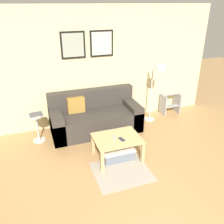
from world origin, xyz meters
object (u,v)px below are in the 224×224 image
(cell_phone, at_px, (122,139))
(step_stool, at_px, (170,103))
(storage_bin, at_px, (117,152))
(floor_lamp, at_px, (157,81))
(book_stack, at_px, (35,114))
(couch, at_px, (95,117))
(remote_control, at_px, (114,138))
(coffee_table, at_px, (117,141))
(side_table, at_px, (37,126))

(cell_phone, distance_m, step_stool, 2.35)
(step_stool, bearing_deg, storage_bin, -145.71)
(floor_lamp, distance_m, book_stack, 2.61)
(couch, relative_size, book_stack, 7.52)
(storage_bin, height_order, remote_control, remote_control)
(couch, height_order, step_stool, couch)
(floor_lamp, bearing_deg, cell_phone, -139.52)
(coffee_table, height_order, remote_control, remote_control)
(couch, relative_size, storage_bin, 3.27)
(floor_lamp, xyz_separation_m, side_table, (-2.57, 0.11, -0.68))
(floor_lamp, height_order, remote_control, floor_lamp)
(book_stack, bearing_deg, remote_control, -40.54)
(storage_bin, xyz_separation_m, side_table, (-1.29, 1.06, 0.24))
(floor_lamp, xyz_separation_m, cell_phone, (-1.22, -1.04, -0.60))
(floor_lamp, bearing_deg, step_stool, 29.03)
(side_table, xyz_separation_m, remote_control, (1.24, -1.07, 0.08))
(coffee_table, xyz_separation_m, cell_phone, (0.05, -0.08, 0.08))
(couch, distance_m, book_stack, 1.25)
(couch, relative_size, remote_control, 12.66)
(coffee_table, height_order, book_stack, book_stack)
(couch, distance_m, storage_bin, 1.14)
(book_stack, height_order, step_stool, book_stack)
(side_table, bearing_deg, step_stool, 4.52)
(side_table, distance_m, book_stack, 0.26)
(book_stack, height_order, cell_phone, book_stack)
(couch, bearing_deg, floor_lamp, -6.99)
(storage_bin, distance_m, side_table, 1.69)
(book_stack, relative_size, step_stool, 0.50)
(coffee_table, distance_m, cell_phone, 0.12)
(coffee_table, height_order, side_table, side_table)
(floor_lamp, xyz_separation_m, step_stool, (0.65, 0.36, -0.75))
(storage_bin, height_order, book_stack, book_stack)
(book_stack, relative_size, remote_control, 1.68)
(side_table, distance_m, remote_control, 1.64)
(storage_bin, relative_size, floor_lamp, 0.42)
(floor_lamp, relative_size, side_table, 2.44)
(remote_control, height_order, cell_phone, remote_control)
(remote_control, bearing_deg, storage_bin, 25.73)
(side_table, bearing_deg, floor_lamp, -2.43)
(couch, height_order, side_table, couch)
(cell_phone, bearing_deg, side_table, 125.82)
(storage_bin, relative_size, remote_control, 3.87)
(floor_lamp, relative_size, step_stool, 2.74)
(side_table, height_order, cell_phone, side_table)
(coffee_table, relative_size, floor_lamp, 0.59)
(step_stool, bearing_deg, remote_control, -146.30)
(side_table, relative_size, step_stool, 1.13)
(coffee_table, xyz_separation_m, book_stack, (-1.30, 1.07, 0.26))
(couch, bearing_deg, book_stack, -177.07)
(book_stack, bearing_deg, coffee_table, -39.49)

